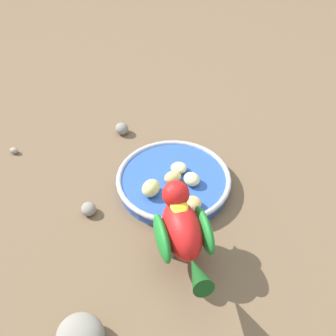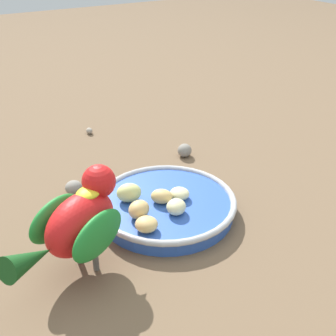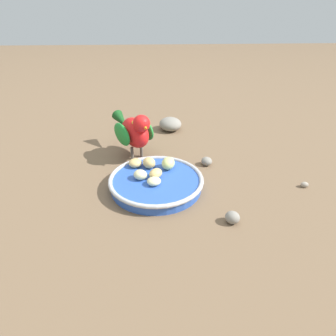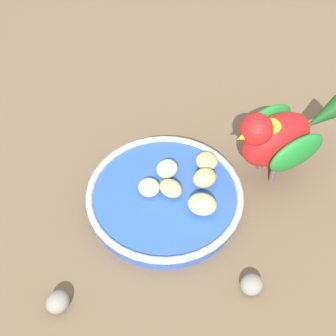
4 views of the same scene
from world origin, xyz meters
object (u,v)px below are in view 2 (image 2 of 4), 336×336
at_px(apple_piece_1, 146,224).
at_px(apple_piece_4, 176,207).
at_px(pebble_0, 73,187).
at_px(pebble_1, 185,150).
at_px(parrot, 78,222).
at_px(pebble_2, 89,131).
at_px(apple_piece_2, 180,194).
at_px(apple_piece_3, 129,193).
at_px(apple_piece_5, 139,209).
at_px(apple_piece_0, 162,196).
at_px(feeding_bowl, 166,205).

xyz_separation_m(apple_piece_1, apple_piece_4, (0.01, -0.06, 0.00)).
xyz_separation_m(pebble_0, pebble_1, (0.02, -0.24, 0.00)).
relative_size(parrot, pebble_2, 9.82).
height_order(parrot, pebble_1, parrot).
height_order(apple_piece_2, parrot, parrot).
relative_size(apple_piece_3, pebble_0, 1.33).
xyz_separation_m(apple_piece_1, apple_piece_2, (0.05, -0.09, -0.00)).
height_order(apple_piece_1, parrot, parrot).
height_order(apple_piece_5, pebble_0, apple_piece_5).
relative_size(apple_piece_3, apple_piece_5, 1.12).
bearing_deg(apple_piece_0, apple_piece_3, 53.12).
bearing_deg(pebble_1, apple_piece_3, 123.68).
xyz_separation_m(apple_piece_3, pebble_1, (0.12, -0.19, -0.03)).
height_order(apple_piece_0, apple_piece_5, apple_piece_5).
relative_size(apple_piece_5, pebble_1, 1.16).
distance_m(apple_piece_4, pebble_1, 0.24).
distance_m(feeding_bowl, apple_piece_4, 0.04).
xyz_separation_m(apple_piece_4, parrot, (-0.02, 0.16, 0.04)).
bearing_deg(parrot, feeding_bowl, -9.55).
bearing_deg(apple_piece_3, pebble_0, 28.02).
relative_size(apple_piece_4, pebble_1, 1.09).
relative_size(feeding_bowl, parrot, 1.22).
xyz_separation_m(apple_piece_4, apple_piece_5, (0.02, 0.05, 0.00)).
distance_m(apple_piece_3, pebble_1, 0.22).
height_order(apple_piece_2, apple_piece_4, apple_piece_4).
bearing_deg(pebble_0, apple_piece_0, -144.41).
height_order(parrot, pebble_0, parrot).
bearing_deg(apple_piece_3, pebble_2, -10.66).
bearing_deg(apple_piece_3, feeding_bowl, -121.54).
xyz_separation_m(parrot, pebble_0, (0.19, -0.06, -0.07)).
distance_m(apple_piece_3, parrot, 0.15).
bearing_deg(apple_piece_2, apple_piece_4, 140.39).
relative_size(parrot, pebble_1, 6.04).
relative_size(apple_piece_3, pebble_2, 2.11).
height_order(apple_piece_4, parrot, parrot).
distance_m(feeding_bowl, pebble_0, 0.17).
bearing_deg(pebble_0, apple_piece_3, -151.98).
xyz_separation_m(feeding_bowl, pebble_0, (0.14, 0.11, -0.00)).
xyz_separation_m(parrot, pebble_2, (0.41, -0.17, -0.07)).
distance_m(feeding_bowl, apple_piece_1, 0.08).
bearing_deg(apple_piece_0, feeding_bowl, -86.65).
xyz_separation_m(apple_piece_0, apple_piece_2, (-0.00, -0.03, -0.00)).
relative_size(apple_piece_0, apple_piece_1, 1.05).
distance_m(apple_piece_5, pebble_2, 0.38).
height_order(apple_piece_0, parrot, parrot).
bearing_deg(apple_piece_4, pebble_0, 30.55).
height_order(apple_piece_1, apple_piece_2, apple_piece_1).
relative_size(pebble_0, pebble_1, 0.98).
bearing_deg(apple_piece_4, apple_piece_5, 69.17).
distance_m(pebble_0, pebble_1, 0.24).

